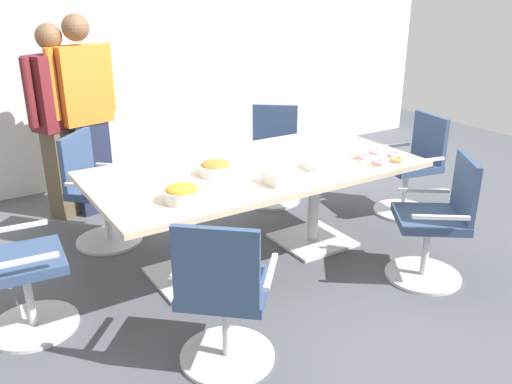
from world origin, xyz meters
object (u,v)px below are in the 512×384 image
object	(u,v)px
person_standing_0	(60,120)
office_chair_5	(437,226)
snack_bowl_pretzels	(216,168)
donut_platter	(381,158)
office_chair_2	(99,195)
napkin_pile	(280,177)
conference_table	(256,183)
office_chair_4	(224,301)
snack_bowl_chips_orange	(182,193)
office_chair_0	(412,170)
plate_stack	(319,165)
person_standing_1	(85,113)
office_chair_3	(15,271)
office_chair_1	(273,160)

from	to	relation	value
person_standing_0	office_chair_5	bearing A→B (deg)	99.42
snack_bowl_pretzels	donut_platter	bearing A→B (deg)	-16.49
office_chair_2	napkin_pile	xyz separation A→B (m)	(0.87, -1.31, 0.39)
conference_table	office_chair_5	distance (m)	1.32
office_chair_5	snack_bowl_pretzels	size ratio (longest dim) A/B	3.80
conference_table	snack_bowl_pretzels	size ratio (longest dim) A/B	10.02
office_chair_4	snack_bowl_chips_orange	size ratio (longest dim) A/B	3.90
office_chair_0	napkin_pile	size ratio (longest dim) A/B	5.05
person_standing_0	snack_bowl_chips_orange	world-z (taller)	person_standing_0
snack_bowl_pretzels	plate_stack	bearing A→B (deg)	-20.33
person_standing_1	person_standing_0	bearing A→B (deg)	-26.72
office_chair_2	person_standing_1	size ratio (longest dim) A/B	0.51
office_chair_5	snack_bowl_chips_orange	distance (m)	1.80
office_chair_4	plate_stack	world-z (taller)	office_chair_4
plate_stack	snack_bowl_chips_orange	bearing A→B (deg)	-176.57
office_chair_5	plate_stack	world-z (taller)	office_chair_5
conference_table	person_standing_1	world-z (taller)	person_standing_1
office_chair_0	donut_platter	size ratio (longest dim) A/B	2.48
conference_table	office_chair_3	size ratio (longest dim) A/B	2.64
conference_table	office_chair_4	distance (m)	1.28
plate_stack	office_chair_2	bearing A→B (deg)	137.17
plate_stack	office_chair_3	bearing A→B (deg)	173.58
donut_platter	person_standing_0	bearing A→B (deg)	132.63
office_chair_1	person_standing_1	distance (m)	1.78
napkin_pile	office_chair_2	bearing A→B (deg)	123.42
conference_table	person_standing_1	distance (m)	1.82
conference_table	office_chair_2	xyz separation A→B (m)	(-0.92, 0.93, -0.22)
person_standing_0	person_standing_1	world-z (taller)	person_standing_1
office_chair_3	donut_platter	bearing A→B (deg)	87.33
office_chair_1	plate_stack	bearing A→B (deg)	108.71
snack_bowl_chips_orange	napkin_pile	xyz separation A→B (m)	(0.69, -0.05, -0.01)
office_chair_1	person_standing_1	size ratio (longest dim) A/B	0.51
plate_stack	napkin_pile	distance (m)	0.44
plate_stack	office_chair_0	bearing A→B (deg)	12.58
snack_bowl_pretzels	snack_bowl_chips_orange	world-z (taller)	snack_bowl_chips_orange
office_chair_0	person_standing_0	bearing A→B (deg)	69.65
person_standing_1	donut_platter	bearing A→B (deg)	117.12
conference_table	person_standing_1	xyz separation A→B (m)	(-0.78, 1.62, 0.30)
donut_platter	office_chair_1	bearing A→B (deg)	93.36
conference_table	office_chair_1	xyz separation A→B (m)	(0.80, 0.97, -0.22)
conference_table	office_chair_3	xyz separation A→B (m)	(-1.70, -0.03, -0.22)
snack_bowl_chips_orange	office_chair_3	bearing A→B (deg)	162.71
person_standing_1	office_chair_5	bearing A→B (deg)	110.97
office_chair_5	person_standing_1	world-z (taller)	person_standing_1
office_chair_2	office_chair_5	distance (m)	2.61
office_chair_1	office_chair_4	distance (m)	2.52
napkin_pile	office_chair_1	bearing A→B (deg)	57.74
person_standing_0	napkin_pile	distance (m)	2.26
snack_bowl_chips_orange	plate_stack	size ratio (longest dim) A/B	0.98
office_chair_5	napkin_pile	xyz separation A→B (m)	(-0.97, 0.54, 0.39)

